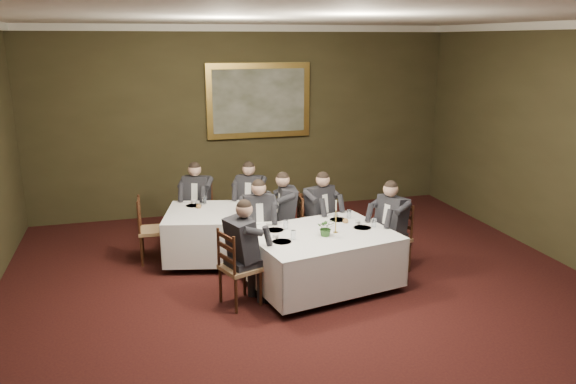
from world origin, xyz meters
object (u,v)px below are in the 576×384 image
chair_sec_backright (251,224)px  painting (259,101)px  chair_main_backright (318,239)px  chair_main_endright (392,252)px  diner_main_endright (392,237)px  diner_main_backleft (258,235)px  chair_sec_endright (289,241)px  diner_main_endleft (240,266)px  chair_sec_backleft (199,225)px  chair_main_backleft (258,250)px  candlestick (336,220)px  diner_sec_backright (251,211)px  diner_sec_endright (288,227)px  table_second (221,232)px  centerpiece (326,227)px  table_main (321,255)px  chair_sec_endleft (153,243)px  diner_sec_backleft (198,212)px  chair_main_endleft (240,283)px  diner_main_backright (319,225)px

chair_sec_backright → painting: painting is taller
painting → chair_main_backright: bearing=-83.5°
chair_main_endright → diner_main_endright: (-0.01, -0.00, 0.23)m
chair_sec_backright → diner_main_backleft: bearing=110.5°
chair_sec_endright → painting: size_ratio=0.51×
diner_main_endleft → chair_sec_backleft: size_ratio=1.35×
chair_main_backleft → candlestick: 1.38m
diner_sec_backright → diner_sec_endright: (0.38, -0.93, 0.00)m
table_second → chair_sec_endright: chair_sec_endright is taller
chair_main_backright → centerpiece: bearing=54.6°
table_second → chair_main_backright: chair_main_backright is taller
diner_main_endright → painting: bearing=-4.8°
chair_sec_backright → centerpiece: 2.29m
diner_sec_endright → chair_main_endright: bearing=-116.3°
table_main → diner_main_endright: (1.15, 0.22, 0.06)m
table_main → chair_sec_backright: 2.10m
diner_main_backleft → candlestick: diner_main_backleft is taller
diner_main_endleft → centerpiece: diner_main_endleft is taller
chair_sec_backright → painting: (0.53, 1.67, 1.85)m
candlestick → chair_main_backleft: bearing=134.8°
chair_main_backleft → diner_main_backleft: 0.23m
table_main → diner_main_endleft: bearing=-168.9°
table_second → chair_sec_backright: size_ratio=1.85×
chair_main_backright → diner_main_endright: diner_main_endright is taller
diner_sec_endright → chair_sec_endleft: (-1.98, 0.45, -0.23)m
table_main → centerpiece: 0.46m
diner_sec_backleft → diner_sec_backright: 0.87m
chair_main_backleft → diner_sec_backright: diner_sec_backright is taller
table_main → diner_main_endright: size_ratio=1.56×
chair_main_endleft → centerpiece: size_ratio=3.97×
table_main → diner_main_backright: diner_main_backright is taller
diner_main_backleft → diner_main_backright: bearing=-165.8°
chair_main_backleft → chair_main_endleft: (-0.48, -1.07, 0.00)m
chair_main_backleft → diner_main_endleft: bearing=69.2°
chair_sec_backright → candlestick: candlestick is taller
diner_main_backleft → chair_main_backleft: bearing=-90.0°
chair_sec_backright → diner_sec_endright: diner_sec_endright is taller
diner_main_backright → diner_sec_backleft: (-1.69, 1.18, 0.00)m
diner_main_backleft → diner_sec_backright: (0.14, 1.18, 0.00)m
diner_main_backright → chair_sec_endleft: diner_main_backright is taller
diner_sec_endright → painting: bearing=3.4°
diner_main_backright → chair_main_endright: diner_main_backright is taller
diner_main_backleft → diner_sec_endright: bearing=-150.5°
table_main → chair_sec_endleft: 2.64m
chair_main_endright → chair_sec_endright: 1.56m
chair_main_backright → chair_sec_backright: size_ratio=1.00×
chair_sec_backleft → diner_sec_backright: bearing=-171.0°
diner_main_endright → centerpiece: bearing=84.0°
diner_main_backleft → diner_main_endleft: bearing=69.0°
table_main → chair_sec_backright: size_ratio=2.10×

